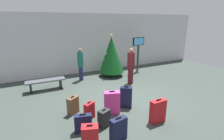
{
  "coord_description": "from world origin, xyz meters",
  "views": [
    {
      "loc": [
        -3.11,
        -5.43,
        3.04
      ],
      "look_at": [
        0.05,
        1.07,
        0.9
      ],
      "focal_mm": 27.03,
      "sensor_mm": 36.0,
      "label": 1
    }
  ],
  "objects_px": {
    "suitcase_0": "(118,129)",
    "suitcase_3": "(90,136)",
    "suitcase_4": "(158,111)",
    "suitcase_6": "(89,111)",
    "suitcase_7": "(73,105)",
    "flight_info_kiosk": "(138,48)",
    "suitcase_8": "(83,123)",
    "holiday_tree": "(111,55)",
    "suitcase_2": "(126,97)",
    "traveller_1": "(131,65)",
    "waiting_bench": "(46,82)",
    "traveller_0": "(81,64)",
    "suitcase_1": "(104,118)",
    "suitcase_5": "(112,103)"
  },
  "relations": [
    {
      "from": "suitcase_6",
      "to": "suitcase_4",
      "type": "bearing_deg",
      "value": -30.76
    },
    {
      "from": "suitcase_3",
      "to": "waiting_bench",
      "type": "bearing_deg",
      "value": 98.55
    },
    {
      "from": "suitcase_6",
      "to": "suitcase_8",
      "type": "bearing_deg",
      "value": -123.49
    },
    {
      "from": "suitcase_6",
      "to": "suitcase_8",
      "type": "relative_size",
      "value": 1.02
    },
    {
      "from": "holiday_tree",
      "to": "suitcase_2",
      "type": "height_order",
      "value": "holiday_tree"
    },
    {
      "from": "waiting_bench",
      "to": "suitcase_4",
      "type": "height_order",
      "value": "suitcase_4"
    },
    {
      "from": "flight_info_kiosk",
      "to": "waiting_bench",
      "type": "bearing_deg",
      "value": -173.29
    },
    {
      "from": "suitcase_1",
      "to": "traveller_1",
      "type": "bearing_deg",
      "value": 46.06
    },
    {
      "from": "traveller_0",
      "to": "traveller_1",
      "type": "xyz_separation_m",
      "value": [
        2.07,
        -1.56,
        0.03
      ]
    },
    {
      "from": "suitcase_6",
      "to": "suitcase_0",
      "type": "bearing_deg",
      "value": -74.72
    },
    {
      "from": "suitcase_2",
      "to": "traveller_0",
      "type": "bearing_deg",
      "value": 100.24
    },
    {
      "from": "suitcase_1",
      "to": "suitcase_3",
      "type": "relative_size",
      "value": 0.92
    },
    {
      "from": "suitcase_8",
      "to": "suitcase_1",
      "type": "bearing_deg",
      "value": -0.05
    },
    {
      "from": "suitcase_3",
      "to": "suitcase_7",
      "type": "xyz_separation_m",
      "value": [
        -0.02,
        1.72,
        0.01
      ]
    },
    {
      "from": "suitcase_3",
      "to": "suitcase_8",
      "type": "xyz_separation_m",
      "value": [
        0.0,
        0.61,
        -0.02
      ]
    },
    {
      "from": "holiday_tree",
      "to": "suitcase_0",
      "type": "height_order",
      "value": "holiday_tree"
    },
    {
      "from": "traveller_1",
      "to": "suitcase_5",
      "type": "xyz_separation_m",
      "value": [
        -2.05,
        -2.13,
        -0.54
      ]
    },
    {
      "from": "holiday_tree",
      "to": "suitcase_3",
      "type": "xyz_separation_m",
      "value": [
        -2.89,
        -4.77,
        -0.95
      ]
    },
    {
      "from": "flight_info_kiosk",
      "to": "suitcase_8",
      "type": "xyz_separation_m",
      "value": [
        -4.72,
        -4.27,
        -1.19
      ]
    },
    {
      "from": "flight_info_kiosk",
      "to": "suitcase_2",
      "type": "relative_size",
      "value": 2.55
    },
    {
      "from": "waiting_bench",
      "to": "suitcase_8",
      "type": "xyz_separation_m",
      "value": [
        0.64,
        -3.63,
        -0.1
      ]
    },
    {
      "from": "holiday_tree",
      "to": "traveller_1",
      "type": "relative_size",
      "value": 1.32
    },
    {
      "from": "suitcase_7",
      "to": "suitcase_6",
      "type": "bearing_deg",
      "value": -53.7
    },
    {
      "from": "suitcase_2",
      "to": "suitcase_4",
      "type": "distance_m",
      "value": 1.28
    },
    {
      "from": "suitcase_0",
      "to": "suitcase_4",
      "type": "height_order",
      "value": "suitcase_4"
    },
    {
      "from": "holiday_tree",
      "to": "suitcase_1",
      "type": "bearing_deg",
      "value": -118.35
    },
    {
      "from": "suitcase_8",
      "to": "waiting_bench",
      "type": "bearing_deg",
      "value": 100.03
    },
    {
      "from": "suitcase_4",
      "to": "suitcase_2",
      "type": "bearing_deg",
      "value": 108.96
    },
    {
      "from": "traveller_1",
      "to": "suitcase_6",
      "type": "relative_size",
      "value": 3.03
    },
    {
      "from": "suitcase_1",
      "to": "traveller_0",
      "type": "bearing_deg",
      "value": 83.09
    },
    {
      "from": "traveller_0",
      "to": "suitcase_1",
      "type": "xyz_separation_m",
      "value": [
        -0.51,
        -4.23,
        -0.64
      ]
    },
    {
      "from": "suitcase_3",
      "to": "suitcase_6",
      "type": "bearing_deg",
      "value": 72.14
    },
    {
      "from": "suitcase_0",
      "to": "suitcase_4",
      "type": "xyz_separation_m",
      "value": [
        1.48,
        0.21,
        0.04
      ]
    },
    {
      "from": "suitcase_3",
      "to": "suitcase_6",
      "type": "height_order",
      "value": "suitcase_3"
    },
    {
      "from": "suitcase_5",
      "to": "suitcase_6",
      "type": "relative_size",
      "value": 1.39
    },
    {
      "from": "holiday_tree",
      "to": "traveller_1",
      "type": "distance_m",
      "value": 1.55
    },
    {
      "from": "suitcase_5",
      "to": "suitcase_1",
      "type": "bearing_deg",
      "value": -133.75
    },
    {
      "from": "suitcase_4",
      "to": "suitcase_6",
      "type": "relative_size",
      "value": 1.31
    },
    {
      "from": "suitcase_6",
      "to": "suitcase_7",
      "type": "distance_m",
      "value": 0.67
    },
    {
      "from": "suitcase_0",
      "to": "suitcase_3",
      "type": "bearing_deg",
      "value": 170.99
    },
    {
      "from": "suitcase_3",
      "to": "suitcase_7",
      "type": "height_order",
      "value": "suitcase_7"
    },
    {
      "from": "holiday_tree",
      "to": "suitcase_6",
      "type": "height_order",
      "value": "holiday_tree"
    },
    {
      "from": "suitcase_0",
      "to": "suitcase_3",
      "type": "xyz_separation_m",
      "value": [
        -0.74,
        0.12,
        -0.04
      ]
    },
    {
      "from": "holiday_tree",
      "to": "suitcase_8",
      "type": "height_order",
      "value": "holiday_tree"
    },
    {
      "from": "suitcase_4",
      "to": "waiting_bench",
      "type": "bearing_deg",
      "value": 124.46
    },
    {
      "from": "holiday_tree",
      "to": "suitcase_6",
      "type": "relative_size",
      "value": 4.01
    },
    {
      "from": "traveller_0",
      "to": "suitcase_8",
      "type": "xyz_separation_m",
      "value": [
        -1.15,
        -4.23,
        -0.63
      ]
    },
    {
      "from": "traveller_1",
      "to": "waiting_bench",
      "type": "bearing_deg",
      "value": 166.06
    },
    {
      "from": "waiting_bench",
      "to": "suitcase_0",
      "type": "distance_m",
      "value": 4.58
    },
    {
      "from": "holiday_tree",
      "to": "traveller_1",
      "type": "bearing_deg",
      "value": -77.33
    }
  ]
}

